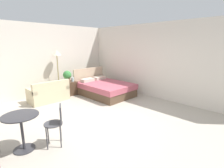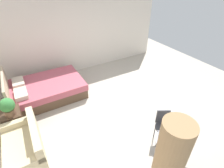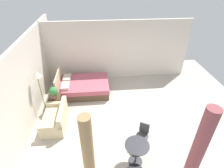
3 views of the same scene
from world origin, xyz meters
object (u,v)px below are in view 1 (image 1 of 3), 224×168
Objects in this scene: nightstand at (70,88)px; balcony_table at (21,126)px; floor_lamp at (57,57)px; couch at (49,94)px; vase at (73,79)px; bed at (104,88)px; potted_plant at (67,76)px; cafe_chair_near_window at (57,121)px.

nightstand is 0.75× the size of balcony_table.
floor_lamp is at bearing 129.29° from nightstand.
couch is 0.74× the size of floor_lamp.
nightstand is 0.30× the size of floor_lamp.
vase is 0.23× the size of balcony_table.
bed is 2.95× the size of balcony_table.
vase is at bearing -4.64° from potted_plant.
bed is at bearing 32.26° from cafe_chair_near_window.
balcony_table reaches higher than vase.
floor_lamp reaches higher than vase.
bed reaches higher than couch.
floor_lamp reaches higher than nightstand.
bed is 2.24m from floor_lamp.
potted_plant is at bearing -63.50° from floor_lamp.
cafe_chair_near_window is at bearing -127.38° from vase.
bed reaches higher than nightstand.
floor_lamp is (-0.41, 0.39, 0.91)m from vase.
balcony_table is (-2.57, -2.61, -0.30)m from potted_plant.
couch is 1.57× the size of cafe_chair_near_window.
bed is 12.86× the size of vase.
nightstand is 1.34m from floor_lamp.
vase is 3.81m from balcony_table.
bed is 2.53× the size of cafe_chair_near_window.
cafe_chair_near_window is (-3.09, -1.95, 0.25)m from bed.
balcony_table is 0.65m from cafe_chair_near_window.
cafe_chair_near_window reaches higher than couch.
bed is 4.01m from balcony_table.
bed is 1.34m from vase.
nightstand is at bearing 160.61° from vase.
floor_lamp is 3.90m from cafe_chair_near_window.
nightstand is 3.27× the size of vase.
potted_plant reaches higher than balcony_table.
couch is 2.44× the size of nightstand.
couch is 7.96× the size of vase.
vase is (0.22, -0.02, -0.17)m from potted_plant.
cafe_chair_near_window is at bearing -29.27° from balcony_table.
nightstand is at bearing 134.37° from bed.
bed reaches higher than vase.
potted_plant is 0.55× the size of cafe_chair_near_window.
potted_plant is at bearing 45.48° from balcony_table.
potted_plant is at bearing -166.31° from nightstand.
vase reaches higher than nightstand.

